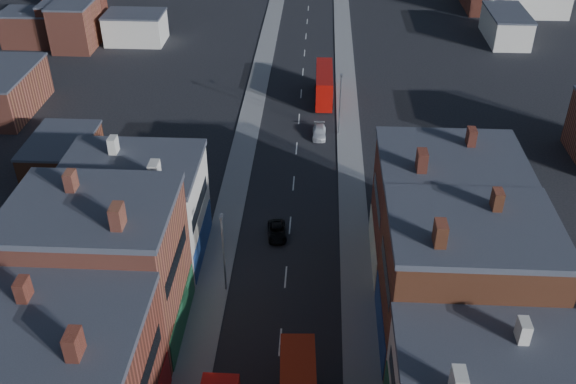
# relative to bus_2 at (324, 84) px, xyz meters

# --- Properties ---
(pavement_west) EXTENTS (3.00, 200.00, 0.12)m
(pavement_west) POSITION_rel_bus_2_xyz_m (-9.74, -20.28, -2.25)
(pavement_west) COLOR gray
(pavement_west) RESTS_ON ground
(pavement_east) EXTENTS (3.00, 200.00, 0.12)m
(pavement_east) POSITION_rel_bus_2_xyz_m (3.26, -20.28, -2.25)
(pavement_east) COLOR gray
(pavement_east) RESTS_ON ground
(lamp_post_2) EXTENTS (0.25, 0.70, 8.12)m
(lamp_post_2) POSITION_rel_bus_2_xyz_m (-8.44, -40.28, 2.39)
(lamp_post_2) COLOR slate
(lamp_post_2) RESTS_ON ground
(lamp_post_3) EXTENTS (0.25, 0.70, 8.12)m
(lamp_post_3) POSITION_rel_bus_2_xyz_m (1.96, -10.28, 2.39)
(lamp_post_3) COLOR slate
(lamp_post_3) RESTS_ON ground
(bus_2) EXTENTS (2.59, 9.95, 4.29)m
(bus_2) POSITION_rel_bus_2_xyz_m (0.00, 0.00, 0.00)
(bus_2) COLOR #9B0C06
(bus_2) RESTS_ON ground
(car_2) EXTENTS (2.18, 4.00, 1.06)m
(car_2) POSITION_rel_bus_2_xyz_m (-4.44, -32.09, -1.78)
(car_2) COLOR black
(car_2) RESTS_ON ground
(car_3) EXTENTS (1.66, 4.08, 1.18)m
(car_3) POSITION_rel_bus_2_xyz_m (-0.52, -11.01, -1.72)
(car_3) COLOR silver
(car_3) RESTS_ON ground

